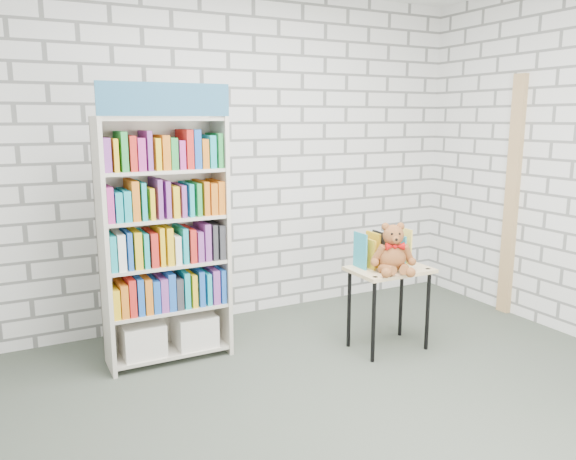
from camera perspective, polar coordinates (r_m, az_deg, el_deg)
name	(u,v)px	position (r m, az deg, el deg)	size (l,w,h in m)	color
ground	(361,418)	(3.50, 7.38, -18.41)	(4.50, 4.50, 0.00)	#40483D
room_shell	(369,108)	(3.05, 8.24, 12.21)	(4.52, 4.02, 2.81)	silver
bookshelf	(165,239)	(4.05, -12.42, -0.90)	(0.87, 0.34, 1.96)	beige
display_table	(389,279)	(4.29, 10.25, -4.96)	(0.59, 0.41, 0.63)	#D3B57F
table_books	(382,249)	(4.31, 9.58, -1.96)	(0.41, 0.18, 0.24)	teal
teddy_bear	(393,252)	(4.13, 10.65, -2.25)	(0.34, 0.32, 0.36)	brown
door_trim	(512,197)	(5.31, 21.78, 3.12)	(0.05, 0.12, 2.10)	tan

